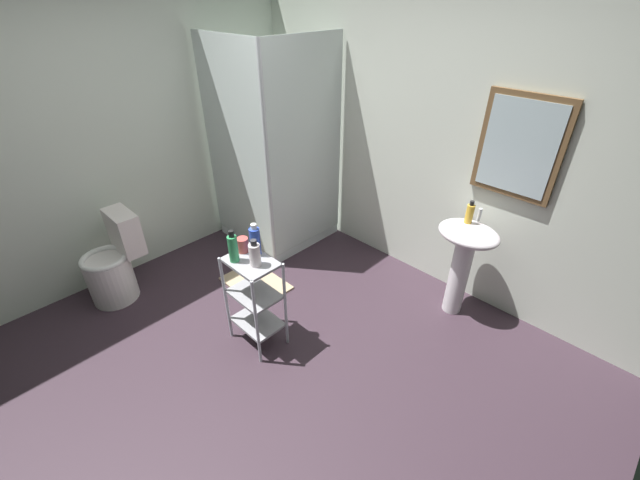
{
  "coord_description": "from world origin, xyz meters",
  "views": [
    {
      "loc": [
        1.65,
        -1.05,
        2.3
      ],
      "look_at": [
        0.17,
        0.47,
        0.94
      ],
      "focal_mm": 22.25,
      "sensor_mm": 36.0,
      "label": 1
    }
  ],
  "objects_px": {
    "hand_soap_bottle": "(470,213)",
    "lotion_bottle_white": "(255,254)",
    "body_wash_bottle_green": "(233,248)",
    "rinse_cup": "(243,245)",
    "bath_mat": "(256,283)",
    "shampoo_bottle_blue": "(255,241)",
    "pedestal_sink": "(464,252)",
    "storage_cart": "(255,295)",
    "shower_stall": "(276,200)",
    "toilet": "(114,265)"
  },
  "relations": [
    {
      "from": "pedestal_sink",
      "to": "body_wash_bottle_green",
      "type": "distance_m",
      "value": 1.74
    },
    {
      "from": "lotion_bottle_white",
      "to": "shampoo_bottle_blue",
      "type": "height_order",
      "value": "shampoo_bottle_blue"
    },
    {
      "from": "hand_soap_bottle",
      "to": "shower_stall",
      "type": "bearing_deg",
      "value": -169.93
    },
    {
      "from": "bath_mat",
      "to": "rinse_cup",
      "type": "bearing_deg",
      "value": -40.16
    },
    {
      "from": "pedestal_sink",
      "to": "bath_mat",
      "type": "relative_size",
      "value": 1.35
    },
    {
      "from": "hand_soap_bottle",
      "to": "body_wash_bottle_green",
      "type": "height_order",
      "value": "hand_soap_bottle"
    },
    {
      "from": "toilet",
      "to": "lotion_bottle_white",
      "type": "bearing_deg",
      "value": 20.82
    },
    {
      "from": "shower_stall",
      "to": "body_wash_bottle_green",
      "type": "xyz_separation_m",
      "value": [
        0.92,
        -1.13,
        0.38
      ]
    },
    {
      "from": "body_wash_bottle_green",
      "to": "rinse_cup",
      "type": "height_order",
      "value": "body_wash_bottle_green"
    },
    {
      "from": "toilet",
      "to": "rinse_cup",
      "type": "distance_m",
      "value": 1.36
    },
    {
      "from": "bath_mat",
      "to": "shampoo_bottle_blue",
      "type": "bearing_deg",
      "value": -31.41
    },
    {
      "from": "rinse_cup",
      "to": "bath_mat",
      "type": "height_order",
      "value": "rinse_cup"
    },
    {
      "from": "bath_mat",
      "to": "hand_soap_bottle",
      "type": "bearing_deg",
      "value": 35.15
    },
    {
      "from": "shower_stall",
      "to": "rinse_cup",
      "type": "relative_size",
      "value": 19.18
    },
    {
      "from": "toilet",
      "to": "body_wash_bottle_green",
      "type": "xyz_separation_m",
      "value": [
        1.2,
        0.44,
        0.53
      ]
    },
    {
      "from": "pedestal_sink",
      "to": "toilet",
      "type": "relative_size",
      "value": 1.07
    },
    {
      "from": "body_wash_bottle_green",
      "to": "shampoo_bottle_blue",
      "type": "height_order",
      "value": "same"
    },
    {
      "from": "rinse_cup",
      "to": "bath_mat",
      "type": "distance_m",
      "value": 0.96
    },
    {
      "from": "shower_stall",
      "to": "pedestal_sink",
      "type": "relative_size",
      "value": 2.47
    },
    {
      "from": "shower_stall",
      "to": "bath_mat",
      "type": "bearing_deg",
      "value": -55.99
    },
    {
      "from": "shampoo_bottle_blue",
      "to": "storage_cart",
      "type": "bearing_deg",
      "value": -63.22
    },
    {
      "from": "rinse_cup",
      "to": "toilet",
      "type": "bearing_deg",
      "value": -154.4
    },
    {
      "from": "storage_cart",
      "to": "hand_soap_bottle",
      "type": "xyz_separation_m",
      "value": [
        0.85,
        1.38,
        0.45
      ]
    },
    {
      "from": "storage_cart",
      "to": "bath_mat",
      "type": "distance_m",
      "value": 0.8
    },
    {
      "from": "toilet",
      "to": "hand_soap_bottle",
      "type": "height_order",
      "value": "hand_soap_bottle"
    },
    {
      "from": "hand_soap_bottle",
      "to": "shampoo_bottle_blue",
      "type": "bearing_deg",
      "value": -124.34
    },
    {
      "from": "toilet",
      "to": "hand_soap_bottle",
      "type": "relative_size",
      "value": 4.26
    },
    {
      "from": "toilet",
      "to": "shampoo_bottle_blue",
      "type": "height_order",
      "value": "shampoo_bottle_blue"
    },
    {
      "from": "pedestal_sink",
      "to": "hand_soap_bottle",
      "type": "distance_m",
      "value": 0.31
    },
    {
      "from": "hand_soap_bottle",
      "to": "bath_mat",
      "type": "distance_m",
      "value": 1.93
    },
    {
      "from": "pedestal_sink",
      "to": "storage_cart",
      "type": "relative_size",
      "value": 1.09
    },
    {
      "from": "pedestal_sink",
      "to": "bath_mat",
      "type": "height_order",
      "value": "pedestal_sink"
    },
    {
      "from": "toilet",
      "to": "shampoo_bottle_blue",
      "type": "relative_size",
      "value": 3.22
    },
    {
      "from": "lotion_bottle_white",
      "to": "body_wash_bottle_green",
      "type": "xyz_separation_m",
      "value": [
        -0.14,
        -0.07,
        0.02
      ]
    },
    {
      "from": "toilet",
      "to": "bath_mat",
      "type": "relative_size",
      "value": 1.27
    },
    {
      "from": "body_wash_bottle_green",
      "to": "bath_mat",
      "type": "height_order",
      "value": "body_wash_bottle_green"
    },
    {
      "from": "bath_mat",
      "to": "lotion_bottle_white",
      "type": "bearing_deg",
      "value": -32.88
    },
    {
      "from": "pedestal_sink",
      "to": "bath_mat",
      "type": "xyz_separation_m",
      "value": [
        -1.44,
        -0.95,
        -0.57
      ]
    },
    {
      "from": "body_wash_bottle_green",
      "to": "rinse_cup",
      "type": "distance_m",
      "value": 0.13
    },
    {
      "from": "shower_stall",
      "to": "hand_soap_bottle",
      "type": "xyz_separation_m",
      "value": [
        1.85,
        0.33,
        0.42
      ]
    },
    {
      "from": "shower_stall",
      "to": "toilet",
      "type": "xyz_separation_m",
      "value": [
        -0.28,
        -1.57,
        -0.15
      ]
    },
    {
      "from": "storage_cart",
      "to": "body_wash_bottle_green",
      "type": "relative_size",
      "value": 3.14
    },
    {
      "from": "pedestal_sink",
      "to": "body_wash_bottle_green",
      "type": "height_order",
      "value": "body_wash_bottle_green"
    },
    {
      "from": "hand_soap_bottle",
      "to": "shampoo_bottle_blue",
      "type": "distance_m",
      "value": 1.58
    },
    {
      "from": "storage_cart",
      "to": "hand_soap_bottle",
      "type": "relative_size",
      "value": 4.15
    },
    {
      "from": "shower_stall",
      "to": "bath_mat",
      "type": "relative_size",
      "value": 3.33
    },
    {
      "from": "shower_stall",
      "to": "body_wash_bottle_green",
      "type": "height_order",
      "value": "shower_stall"
    },
    {
      "from": "toilet",
      "to": "storage_cart",
      "type": "xyz_separation_m",
      "value": [
        1.28,
        0.51,
        0.12
      ]
    },
    {
      "from": "hand_soap_bottle",
      "to": "lotion_bottle_white",
      "type": "distance_m",
      "value": 1.6
    },
    {
      "from": "rinse_cup",
      "to": "hand_soap_bottle",
      "type": "bearing_deg",
      "value": 53.96
    }
  ]
}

